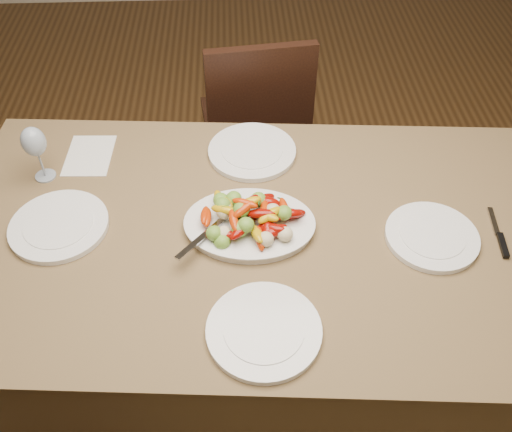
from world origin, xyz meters
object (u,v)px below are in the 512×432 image
(wine_glass, at_px, (37,152))
(plate_near, at_px, (264,331))
(plate_left, at_px, (59,226))
(chair_far, at_px, (253,123))
(plate_far, at_px, (252,152))
(serving_platter, at_px, (250,226))
(plate_right, at_px, (432,237))
(dining_table, at_px, (256,305))

(wine_glass, bearing_deg, plate_near, -42.39)
(wine_glass, bearing_deg, plate_left, -68.88)
(chair_far, distance_m, plate_far, 0.62)
(serving_platter, bearing_deg, plate_near, -86.27)
(plate_right, distance_m, plate_far, 0.65)
(dining_table, distance_m, wine_glass, 0.87)
(serving_platter, height_order, wine_glass, wine_glass)
(plate_left, height_order, wine_glass, wine_glass)
(plate_far, bearing_deg, plate_near, -89.78)
(plate_far, bearing_deg, dining_table, -90.32)
(plate_left, xyz_separation_m, plate_far, (0.58, 0.32, 0.00))
(chair_far, bearing_deg, plate_far, 80.36)
(chair_far, xyz_separation_m, plate_right, (0.48, -0.96, 0.29))
(plate_near, bearing_deg, chair_far, 89.02)
(dining_table, height_order, plate_near, plate_near)
(chair_far, height_order, plate_left, chair_far)
(serving_platter, relative_size, wine_glass, 1.82)
(dining_table, height_order, wine_glass, wine_glass)
(serving_platter, distance_m, plate_far, 0.34)
(plate_right, height_order, plate_far, same)
(plate_far, bearing_deg, wine_glass, -172.68)
(plate_far, bearing_deg, plate_left, -151.48)
(serving_platter, distance_m, wine_glass, 0.71)
(chair_far, bearing_deg, wine_glass, 35.24)
(serving_platter, xyz_separation_m, wine_glass, (-0.65, 0.26, 0.09))
(dining_table, relative_size, plate_far, 6.23)
(plate_near, bearing_deg, plate_left, 146.65)
(dining_table, xyz_separation_m, wine_glass, (-0.67, 0.27, 0.48))
(chair_far, xyz_separation_m, plate_near, (-0.02, -1.25, 0.29))
(serving_platter, bearing_deg, wine_glass, 158.47)
(serving_platter, height_order, plate_right, serving_platter)
(plate_near, relative_size, wine_glass, 1.43)
(plate_far, distance_m, plate_near, 0.70)
(dining_table, xyz_separation_m, plate_far, (0.00, 0.35, 0.39))
(chair_far, bearing_deg, plate_right, 109.65)
(serving_platter, bearing_deg, chair_far, 87.13)
(chair_far, relative_size, wine_glass, 4.64)
(chair_far, height_order, wine_glass, wine_glass)
(chair_far, distance_m, plate_right, 1.11)
(plate_near, bearing_deg, dining_table, 90.76)
(dining_table, relative_size, plate_right, 6.83)
(plate_left, bearing_deg, plate_right, -4.73)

